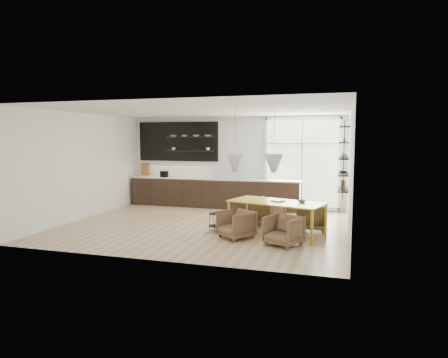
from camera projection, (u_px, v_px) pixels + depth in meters
room at (237, 166)px, 10.88m from camera, size 7.02×6.01×2.91m
kitchen_run at (211, 188)px, 12.84m from camera, size 5.54×0.69×2.75m
right_shelving at (344, 160)px, 10.14m from camera, size 0.26×1.22×1.90m
dining_table at (277, 204)px, 9.10m from camera, size 2.31×1.52×0.78m
armchair_back_left at (267, 211)px, 10.26m from camera, size 0.98×0.99×0.69m
armchair_back_right at (312, 217)px, 9.62m from camera, size 0.74×0.76×0.66m
armchair_front_left at (236, 224)px, 8.86m from camera, size 0.95×0.95×0.62m
armchair_front_right at (283, 231)px, 8.25m from camera, size 0.88×0.89×0.62m
wire_stool at (216, 219)px, 9.54m from camera, size 0.34×0.34×0.43m
table_book at (275, 200)px, 9.22m from camera, size 0.37×0.39×0.03m
table_bowl at (302, 201)px, 8.94m from camera, size 0.18×0.18×0.06m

